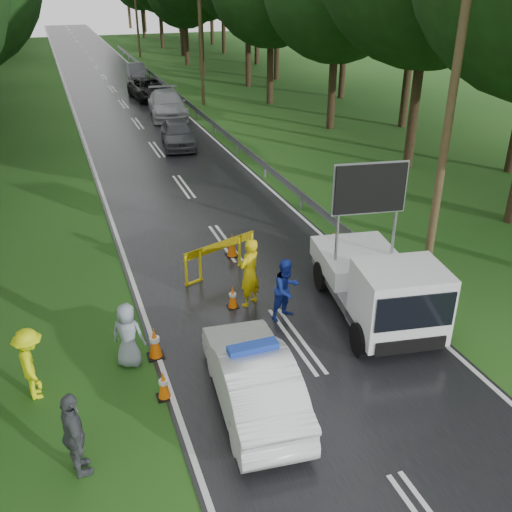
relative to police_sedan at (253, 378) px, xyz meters
name	(u,v)px	position (x,y,z in m)	size (l,w,h in m)	color
ground	(296,340)	(1.78, 1.85, -0.69)	(160.00, 160.00, 0.00)	#173F12
road	(123,104)	(1.78, 31.85, -0.68)	(7.00, 140.00, 0.02)	black
guardrail	(176,94)	(5.48, 31.52, -0.15)	(0.12, 60.06, 0.70)	gray
utility_pole_near	(451,103)	(6.98, 3.85, 4.37)	(1.40, 0.24, 10.00)	#453620
utility_pole_mid	(200,26)	(6.98, 29.85, 4.37)	(1.40, 0.24, 10.00)	#453620
utility_pole_far	(136,6)	(6.98, 55.85, 4.37)	(1.40, 0.24, 10.00)	#453620
police_sedan	(253,378)	(0.00, 0.00, 0.00)	(1.84, 4.30, 1.52)	white
work_truck	(380,285)	(4.14, 1.98, 0.35)	(2.86, 5.11, 3.86)	gray
barrier	(220,250)	(1.04, 5.85, 0.10)	(2.41, 0.93, 1.05)	yellow
officer	(250,273)	(1.27, 3.85, 0.29)	(0.72, 0.47, 1.96)	yellow
civilian	(287,289)	(1.96, 2.92, 0.15)	(0.82, 0.64, 1.69)	#182E9C
bystander_left	(31,364)	(-4.28, 1.85, 0.14)	(1.07, 0.62, 1.66)	#E4F60D
bystander_mid	(74,435)	(-3.57, -0.65, 0.19)	(1.03, 0.43, 1.76)	#43474B
bystander_right	(128,335)	(-2.21, 2.28, 0.10)	(0.78, 0.51, 1.59)	gray
queue_car_first	(178,134)	(2.99, 20.08, -0.01)	(1.62, 4.04, 1.38)	#414449
queue_car_second	(167,104)	(3.90, 27.01, 0.09)	(2.19, 5.38, 1.56)	#A1A4A9
queue_car_third	(149,89)	(3.87, 33.01, 0.01)	(2.33, 5.05, 1.40)	black
queue_car_fourth	(136,71)	(4.38, 41.91, -0.05)	(1.37, 3.93, 1.29)	#46494E
cone_near_left	(164,385)	(-1.72, 0.85, -0.36)	(0.33, 0.33, 0.69)	black
cone_center	(233,297)	(0.78, 3.85, -0.37)	(0.31, 0.31, 0.66)	black
cone_far	(232,245)	(1.72, 6.85, -0.30)	(0.39, 0.39, 0.82)	black
cone_left_mid	(155,343)	(-1.62, 2.35, -0.29)	(0.39, 0.39, 0.82)	black
cone_right	(336,239)	(5.05, 6.16, -0.30)	(0.38, 0.38, 0.81)	black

